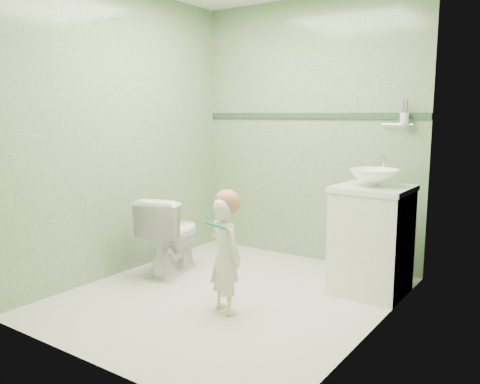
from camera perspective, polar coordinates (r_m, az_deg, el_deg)
The scene contains 12 objects.
ground at distance 3.79m, azimuth -1.32°, elevation -12.02°, with size 2.50×2.50×0.00m, color beige.
room_shell at distance 3.54m, azimuth -1.39°, elevation 6.41°, with size 2.50×2.54×2.40m.
trim_stripe at distance 4.60m, azimuth 7.86°, elevation 8.80°, with size 2.20×0.02×0.05m, color #2C4630.
vanity at distance 3.89m, azimuth 15.02°, elevation -5.60°, with size 0.52×0.50×0.80m, color silver.
counter at distance 3.81m, azimuth 15.27°, elevation 0.38°, with size 0.54×0.52×0.04m, color white.
basin at distance 3.80m, azimuth 15.33°, elevation 1.63°, with size 0.37×0.37×0.13m, color white.
faucet at distance 3.96m, azimuth 16.27°, elevation 3.05°, with size 0.03×0.13×0.18m.
cup_holder at distance 4.21m, azimuth 18.49°, elevation 8.17°, with size 0.26×0.07×0.21m.
toilet at distance 4.28m, azimuth -7.97°, elevation -4.90°, with size 0.38×0.67×0.68m, color white.
toddler at distance 3.39m, azimuth -1.74°, elevation -7.40°, with size 0.29×0.19×0.81m, color beige.
hair_cap at distance 3.33m, azimuth -1.51°, elevation -1.21°, with size 0.18×0.18×0.18m, color #B76C4C.
teal_toothbrush at distance 3.20m, azimuth -2.81°, elevation -3.83°, with size 0.11×0.14×0.08m.
Camera 1 is at (2.09, -2.86, 1.36)m, focal length 36.69 mm.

